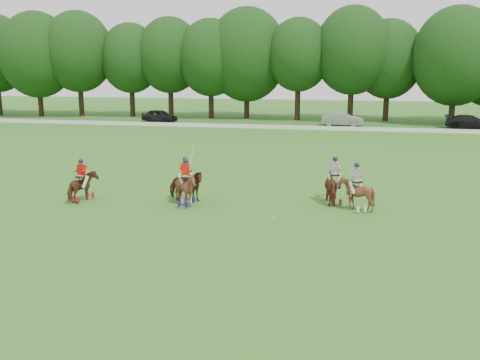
% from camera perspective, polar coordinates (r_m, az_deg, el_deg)
% --- Properties ---
extents(ground, '(180.00, 180.00, 0.00)m').
position_cam_1_polar(ground, '(23.29, -6.16, -5.32)').
color(ground, '#31671D').
rests_on(ground, ground).
extents(tree_line, '(117.98, 14.32, 14.75)m').
position_cam_1_polar(tree_line, '(69.48, 6.52, 13.11)').
color(tree_line, black).
rests_on(tree_line, ground).
extents(boundary_rail, '(120.00, 0.10, 0.44)m').
position_cam_1_polar(boundary_rail, '(59.89, 5.16, 5.63)').
color(boundary_rail, white).
rests_on(boundary_rail, ground).
extents(car_left, '(4.85, 2.65, 1.56)m').
position_cam_1_polar(car_left, '(68.16, -8.57, 6.81)').
color(car_left, black).
rests_on(car_left, ground).
extents(car_mid, '(4.89, 2.16, 1.56)m').
position_cam_1_polar(car_mid, '(63.91, 10.88, 6.38)').
color(car_mid, '#9B9CA1').
rests_on(car_mid, ground).
extents(car_right, '(5.63, 3.11, 1.54)m').
position_cam_1_polar(car_right, '(65.18, 23.34, 5.71)').
color(car_right, black).
rests_on(car_right, ground).
extents(polo_red_a, '(1.21, 1.94, 2.24)m').
position_cam_1_polar(polo_red_a, '(28.96, -16.47, -0.65)').
color(polo_red_a, '#482413').
rests_on(polo_red_a, ground).
extents(polo_red_b, '(2.04, 1.90, 2.37)m').
position_cam_1_polar(polo_red_b, '(27.80, -5.83, -0.61)').
color(polo_red_b, '#482413').
rests_on(polo_red_b, ground).
extents(polo_red_c, '(1.42, 1.59, 2.95)m').
position_cam_1_polar(polo_red_c, '(26.99, -5.76, -0.94)').
color(polo_red_c, '#482413').
rests_on(polo_red_c, ground).
extents(polo_stripe_a, '(1.41, 2.21, 2.42)m').
position_cam_1_polar(polo_stripe_a, '(27.81, 10.01, -0.66)').
color(polo_stripe_a, '#482413').
rests_on(polo_stripe_a, ground).
extents(polo_stripe_b, '(1.93, 1.98, 2.36)m').
position_cam_1_polar(polo_stripe_b, '(26.65, 12.22, -1.39)').
color(polo_stripe_b, '#482413').
rests_on(polo_stripe_b, ground).
extents(polo_ball, '(0.09, 0.09, 0.09)m').
position_cam_1_polar(polo_ball, '(24.79, 3.61, -4.08)').
color(polo_ball, white).
rests_on(polo_ball, ground).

